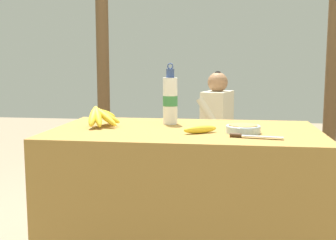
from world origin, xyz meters
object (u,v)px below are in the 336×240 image
Objects in this scene: loose_banana_front at (200,129)px; banana_bunch_green at (173,136)px; support_post_far at (333,62)px; water_bottle at (170,100)px; support_post_near at (103,62)px; banana_bunch_ripe at (101,115)px; seated_vendor at (211,124)px; serving_bowl at (243,128)px; wooden_bench at (211,153)px; knife at (249,136)px.

loose_banana_front reaches higher than banana_bunch_green.
loose_banana_front is 0.08× the size of support_post_far.
water_bottle is 0.15× the size of support_post_near.
banana_bunch_ripe is 0.86× the size of water_bottle.
seated_vendor is 0.47× the size of support_post_far.
support_post_near reaches higher than serving_bowl.
banana_bunch_green is (-0.34, -0.01, 0.14)m from wooden_bench.
water_bottle is 1.84m from support_post_near.
banana_bunch_green is at bearing -165.41° from support_post_far.
wooden_bench is (-0.24, 1.65, -0.44)m from knife.
banana_bunch_ripe is 1.45m from banana_bunch_green.
banana_bunch_green is at bearing 102.32° from loose_banana_front.
banana_bunch_ripe is at bearing -73.68° from support_post_near.
serving_bowl is 2.29m from support_post_near.
support_post_far is at bearing 76.68° from knife.
loose_banana_front is 0.17× the size of seated_vendor.
banana_bunch_ripe is 1.51m from seated_vendor.
loose_banana_front is at bearing -60.67° from support_post_near.
knife is at bearing -112.54° from support_post_far.
support_post_near reaches higher than banana_bunch_green.
banana_bunch_green is (-0.34, 1.54, -0.31)m from loose_banana_front.
support_post_near is (-0.88, 1.60, 0.22)m from water_bottle.
support_post_near reaches higher than water_bottle.
banana_bunch_ripe reaches higher than wooden_bench.
water_bottle is at bearing -98.80° from wooden_bench.
banana_bunch_ripe is at bearing 171.92° from serving_bowl.
seated_vendor reaches higher than serving_bowl.
support_post_near is 1.00× the size of support_post_far.
seated_vendor is (0.56, 1.38, -0.23)m from banana_bunch_ripe.
water_bottle is 1.33× the size of banana_bunch_green.
knife is at bearing -17.70° from banana_bunch_ripe.
water_bottle is at bearing 145.64° from knife.
support_post_far reaches higher than loose_banana_front.
water_bottle is at bearing -61.28° from support_post_near.
serving_bowl reaches higher than banana_bunch_green.
wooden_bench is at bearing 68.32° from banana_bunch_ripe.
loose_banana_front is 0.08× the size of support_post_near.
banana_bunch_green is 1.05m from support_post_near.
serving_bowl is at bearing -81.88° from wooden_bench.
water_bottle is 1.32m from banana_bunch_green.
water_bottle is at bearing -128.24° from support_post_far.
support_post_near is at bearing 106.32° from banana_bunch_ripe.
support_post_far is at bearing 60.72° from loose_banana_front.
support_post_far reaches higher than serving_bowl.
seated_vendor reaches higher than knife.
banana_bunch_ripe is 1.15× the size of banana_bunch_green.
water_bottle is at bearing 96.72° from seated_vendor.
loose_banana_front is 0.68× the size of banana_bunch_green.
banana_bunch_ripe reaches higher than loose_banana_front.
support_post_far is (1.07, 0.38, 0.53)m from seated_vendor.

